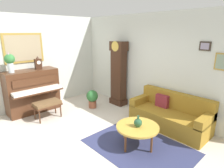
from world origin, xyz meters
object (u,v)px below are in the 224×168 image
(flower_vase, at_px, (10,61))
(potted_plant, at_px, (92,98))
(piano_bench, at_px, (47,104))
(coffee_table, at_px, (138,127))
(piano, at_px, (33,91))
(grandfather_clock, at_px, (118,75))
(couch, at_px, (170,115))
(green_jug, at_px, (138,123))
(mantel_clock, at_px, (38,63))

(flower_vase, xyz_separation_m, potted_plant, (0.98, 1.92, -1.24))
(piano_bench, distance_m, flower_vase, 1.49)
(coffee_table, distance_m, potted_plant, 2.34)
(piano, height_order, coffee_table, piano)
(grandfather_clock, distance_m, couch, 2.08)
(couch, distance_m, green_jug, 1.25)
(piano_bench, bearing_deg, mantel_clock, 167.36)
(mantel_clock, height_order, green_jug, mantel_clock)
(piano, bearing_deg, mantel_clock, 89.35)
(flower_vase, distance_m, potted_plant, 2.49)
(piano_bench, height_order, coffee_table, piano_bench)
(coffee_table, relative_size, potted_plant, 1.57)
(piano_bench, relative_size, flower_vase, 1.21)
(piano, xyz_separation_m, flower_vase, (0.00, -0.49, 0.93))
(coffee_table, xyz_separation_m, potted_plant, (-2.27, 0.56, -0.08))
(piano, xyz_separation_m, mantel_clock, (0.00, 0.24, 0.79))
(mantel_clock, xyz_separation_m, flower_vase, (-0.00, -0.74, 0.14))
(piano, bearing_deg, piano_bench, 5.84)
(mantel_clock, distance_m, flower_vase, 0.75)
(piano_bench, distance_m, mantel_clock, 1.27)
(flower_vase, bearing_deg, green_jug, 22.41)
(potted_plant, bearing_deg, mantel_clock, -129.66)
(green_jug, bearing_deg, coffee_table, 141.99)
(piano, height_order, green_jug, piano)
(grandfather_clock, distance_m, mantel_clock, 2.44)
(piano, relative_size, grandfather_clock, 0.71)
(piano, bearing_deg, couch, 32.30)
(grandfather_clock, xyz_separation_m, flower_vase, (-1.32, -2.74, 0.60))
(piano_bench, relative_size, couch, 0.37)
(piano_bench, xyz_separation_m, coffee_table, (2.50, 0.79, -0.00))
(grandfather_clock, height_order, couch, grandfather_clock)
(coffee_table, distance_m, mantel_clock, 3.46)
(grandfather_clock, height_order, green_jug, grandfather_clock)
(piano, height_order, grandfather_clock, grandfather_clock)
(green_jug, relative_size, potted_plant, 0.43)
(piano, height_order, mantel_clock, mantel_clock)
(potted_plant, bearing_deg, green_jug, -14.18)
(coffee_table, relative_size, flower_vase, 1.52)
(green_jug, distance_m, potted_plant, 2.36)
(piano_bench, bearing_deg, grandfather_clock, 75.34)
(piano, xyz_separation_m, coffee_table, (3.25, 0.87, -0.22))
(potted_plant, bearing_deg, grandfather_clock, 67.74)
(piano, distance_m, couch, 3.91)
(piano, xyz_separation_m, grandfather_clock, (1.32, 2.24, 0.34))
(coffee_table, bearing_deg, green_jug, -38.01)
(mantel_clock, bearing_deg, piano, -90.65)
(piano_bench, relative_size, mantel_clock, 1.84)
(piano, bearing_deg, green_jug, 14.65)
(piano_bench, height_order, green_jug, green_jug)
(green_jug, bearing_deg, grandfather_clock, 144.51)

